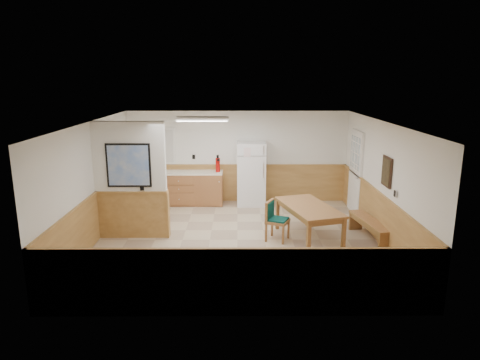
{
  "coord_description": "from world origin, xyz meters",
  "views": [
    {
      "loc": [
        0.01,
        -8.56,
        3.37
      ],
      "look_at": [
        0.06,
        0.4,
        1.22
      ],
      "focal_mm": 32.0,
      "sensor_mm": 36.0,
      "label": 1
    }
  ],
  "objects_px": {
    "dining_bench": "(370,225)",
    "soap_bottle": "(156,167)",
    "refrigerator": "(251,174)",
    "dining_table": "(309,210)",
    "dining_chair": "(274,217)",
    "fire_extinguisher": "(218,165)"
  },
  "relations": [
    {
      "from": "dining_table",
      "to": "dining_bench",
      "type": "relative_size",
      "value": 1.27
    },
    {
      "from": "dining_bench",
      "to": "dining_chair",
      "type": "height_order",
      "value": "dining_chair"
    },
    {
      "from": "dining_table",
      "to": "refrigerator",
      "type": "bearing_deg",
      "value": 96.95
    },
    {
      "from": "dining_bench",
      "to": "dining_table",
      "type": "bearing_deg",
      "value": 168.57
    },
    {
      "from": "fire_extinguisher",
      "to": "soap_bottle",
      "type": "bearing_deg",
      "value": -163.31
    },
    {
      "from": "refrigerator",
      "to": "dining_chair",
      "type": "bearing_deg",
      "value": -80.71
    },
    {
      "from": "dining_bench",
      "to": "fire_extinguisher",
      "type": "relative_size",
      "value": 3.28
    },
    {
      "from": "fire_extinguisher",
      "to": "soap_bottle",
      "type": "distance_m",
      "value": 1.67
    },
    {
      "from": "soap_bottle",
      "to": "dining_bench",
      "type": "bearing_deg",
      "value": -29.01
    },
    {
      "from": "soap_bottle",
      "to": "fire_extinguisher",
      "type": "bearing_deg",
      "value": -2.4
    },
    {
      "from": "refrigerator",
      "to": "fire_extinguisher",
      "type": "distance_m",
      "value": 0.93
    },
    {
      "from": "dining_chair",
      "to": "fire_extinguisher",
      "type": "xyz_separation_m",
      "value": [
        -1.3,
        2.63,
        0.61
      ]
    },
    {
      "from": "refrigerator",
      "to": "dining_table",
      "type": "relative_size",
      "value": 0.89
    },
    {
      "from": "fire_extinguisher",
      "to": "soap_bottle",
      "type": "xyz_separation_m",
      "value": [
        -1.66,
        0.07,
        -0.09
      ]
    },
    {
      "from": "refrigerator",
      "to": "dining_chair",
      "type": "relative_size",
      "value": 2.01
    },
    {
      "from": "fire_extinguisher",
      "to": "dining_bench",
      "type": "bearing_deg",
      "value": -19.94
    },
    {
      "from": "dining_bench",
      "to": "soap_bottle",
      "type": "height_order",
      "value": "soap_bottle"
    },
    {
      "from": "refrigerator",
      "to": "fire_extinguisher",
      "type": "relative_size",
      "value": 3.7
    },
    {
      "from": "dining_table",
      "to": "fire_extinguisher",
      "type": "bearing_deg",
      "value": 111.17
    },
    {
      "from": "refrigerator",
      "to": "dining_bench",
      "type": "relative_size",
      "value": 1.13
    },
    {
      "from": "dining_table",
      "to": "fire_extinguisher",
      "type": "distance_m",
      "value": 3.37
    },
    {
      "from": "dining_table",
      "to": "dining_chair",
      "type": "relative_size",
      "value": 2.26
    }
  ]
}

